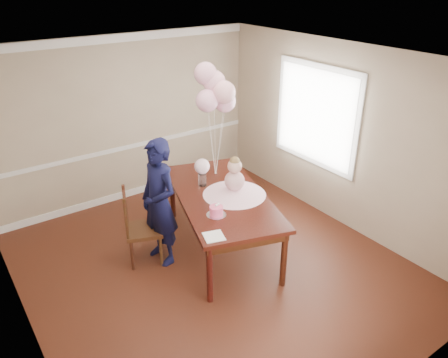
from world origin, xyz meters
TOP-DOWN VIEW (x-y plane):
  - floor at (0.00, 0.00)m, footprint 4.50×5.00m
  - ceiling at (0.00, 0.00)m, footprint 4.50×5.00m
  - wall_back at (0.00, 2.50)m, footprint 4.50×0.02m
  - wall_front at (0.00, -2.50)m, footprint 4.50×0.02m
  - wall_left at (-2.25, 0.00)m, footprint 0.02×5.00m
  - wall_right at (2.25, 0.00)m, footprint 0.02×5.00m
  - chair_rail_trim at (0.00, 2.49)m, footprint 4.50×0.02m
  - crown_molding at (0.00, 2.49)m, footprint 4.50×0.02m
  - baseboard_trim at (0.00, 2.49)m, footprint 4.50×0.02m
  - window_frame at (2.23, 0.50)m, footprint 0.02×1.66m
  - window_blinds at (2.21, 0.50)m, footprint 0.01×1.50m
  - dining_table_top at (0.35, 0.33)m, footprint 1.73×2.47m
  - table_apron at (0.35, 0.33)m, footprint 1.59×2.33m
  - table_leg_fl at (-0.40, -0.51)m, footprint 0.10×0.10m
  - table_leg_fr at (0.50, -0.79)m, footprint 0.10×0.10m
  - table_leg_bl at (0.21, 1.45)m, footprint 0.10×0.10m
  - table_leg_br at (1.10, 1.18)m, footprint 0.10×0.10m
  - baby_skirt at (0.50, 0.23)m, footprint 1.06×1.06m
  - baby_torso at (0.50, 0.23)m, footprint 0.27×0.27m
  - baby_head at (0.50, 0.23)m, footprint 0.19×0.19m
  - baby_hair at (0.50, 0.23)m, footprint 0.13×0.13m
  - cake_platter at (-0.01, -0.08)m, footprint 0.31×0.31m
  - birthday_cake at (-0.01, -0.08)m, footprint 0.21×0.21m
  - cake_flower_a at (-0.01, -0.08)m, footprint 0.03×0.03m
  - cake_flower_b at (0.03, -0.07)m, footprint 0.03×0.03m
  - rose_vase_near at (0.29, 0.70)m, footprint 0.14×0.14m
  - roses_near at (0.29, 0.70)m, footprint 0.21×0.21m
  - napkin at (-0.30, -0.46)m, footprint 0.28×0.28m
  - balloon_weight at (0.64, 0.89)m, footprint 0.06×0.06m
  - balloon_a at (0.53, 0.92)m, footprint 0.31×0.31m
  - balloon_b at (0.73, 0.80)m, footprint 0.31×0.31m
  - balloon_c at (0.70, 0.99)m, footprint 0.31×0.31m
  - balloon_d at (0.59, 1.04)m, footprint 0.31×0.31m
  - balloon_e at (0.83, 0.92)m, footprint 0.31×0.31m
  - balloon_ribbon_a at (0.59, 0.90)m, footprint 0.10×0.03m
  - balloon_ribbon_b at (0.69, 0.84)m, footprint 0.09×0.09m
  - balloon_ribbon_c at (0.67, 0.94)m, footprint 0.05×0.10m
  - balloon_ribbon_d at (0.62, 0.96)m, footprint 0.06×0.14m
  - balloon_ribbon_e at (0.73, 0.91)m, footprint 0.17×0.03m
  - dining_chair_seat at (-0.65, 0.67)m, footprint 0.60×0.60m
  - chair_leg_fl at (-0.90, 0.56)m, footprint 0.05×0.05m
  - chair_leg_fr at (-0.55, 0.42)m, footprint 0.05×0.05m
  - chair_leg_bl at (-0.76, 0.91)m, footprint 0.05×0.05m
  - chair_leg_br at (-0.41, 0.77)m, footprint 0.05×0.05m
  - chair_back_post_l at (-0.92, 0.57)m, footprint 0.05×0.05m
  - chair_back_post_r at (-0.78, 0.92)m, footprint 0.05×0.05m
  - chair_slat_low at (-0.85, 0.74)m, footprint 0.18×0.40m
  - chair_slat_mid at (-0.85, 0.74)m, footprint 0.18×0.40m
  - chair_slat_top at (-0.85, 0.74)m, footprint 0.18×0.40m
  - woman at (-0.46, 0.56)m, footprint 0.49×0.67m

SIDE VIEW (x-z plane):
  - floor at x=0.00m, z-range 0.00..0.00m
  - baseboard_trim at x=0.00m, z-range 0.00..0.12m
  - chair_leg_fl at x=-0.90m, z-range 0.00..0.45m
  - chair_leg_fr at x=-0.55m, z-range 0.00..0.45m
  - chair_leg_bl at x=-0.76m, z-range 0.00..0.45m
  - chair_leg_br at x=-0.41m, z-range 0.00..0.45m
  - table_leg_fl at x=-0.40m, z-range 0.00..0.78m
  - table_leg_fr at x=0.50m, z-range 0.00..0.78m
  - table_leg_bl at x=0.21m, z-range 0.00..0.78m
  - table_leg_br at x=1.10m, z-range 0.00..0.78m
  - dining_chair_seat at x=-0.65m, z-range 0.44..0.50m
  - chair_slat_low at x=-0.85m, z-range 0.62..0.67m
  - table_apron at x=0.35m, z-range 0.67..0.78m
  - chair_back_post_l at x=-0.92m, z-range 0.48..1.06m
  - chair_back_post_r at x=-0.78m, z-range 0.48..1.06m
  - dining_table_top at x=0.35m, z-range 0.78..0.84m
  - chair_slat_mid at x=-0.85m, z-range 0.79..0.84m
  - cake_platter at x=-0.01m, z-range 0.84..0.85m
  - napkin at x=-0.30m, z-range 0.84..0.85m
  - balloon_weight at x=0.64m, z-range 0.84..0.86m
  - woman at x=-0.46m, z-range 0.00..1.72m
  - baby_skirt at x=0.50m, z-range 0.84..0.95m
  - chair_rail_trim at x=0.00m, z-range 0.86..0.94m
  - birthday_cake at x=-0.01m, z-range 0.85..0.96m
  - rose_vase_near at x=0.29m, z-range 0.84..1.02m
  - cake_flower_a at x=-0.01m, z-range 0.96..0.99m
  - cake_flower_b at x=0.03m, z-range 0.96..0.99m
  - chair_slat_top at x=-0.85m, z-range 0.95..1.01m
  - baby_torso at x=0.50m, z-range 0.91..1.17m
  - roses_near at x=0.29m, z-range 1.02..1.24m
  - baby_head at x=0.50m, z-range 1.16..1.35m
  - balloon_ribbon_e at x=0.73m, z-range 0.86..1.73m
  - baby_hair at x=0.50m, z-range 1.25..1.39m
  - balloon_ribbon_a at x=0.59m, z-range 0.85..1.79m
  - wall_back at x=0.00m, z-range 0.00..2.70m
  - wall_front at x=0.00m, z-range 0.00..2.70m
  - wall_left at x=-2.25m, z-range 0.00..2.70m
  - wall_right at x=2.25m, z-range 0.00..2.70m
  - balloon_ribbon_b at x=0.69m, z-range 0.85..1.90m
  - balloon_ribbon_c at x=0.67m, z-range 0.85..2.01m
  - balloon_ribbon_d at x=0.62m, z-range 0.85..2.12m
  - window_frame at x=2.23m, z-range 0.77..2.33m
  - window_blinds at x=2.21m, z-range 0.85..2.25m
  - balloon_e at x=0.83m, z-range 1.74..2.06m
  - balloon_a at x=0.53m, z-range 1.80..2.11m
  - balloon_b at x=0.73m, z-range 1.91..2.23m
  - balloon_c at x=0.70m, z-range 2.02..2.34m
  - balloon_d at x=0.59m, z-range 2.14..2.45m
  - crown_molding at x=0.00m, z-range 2.57..2.69m
  - ceiling at x=0.00m, z-range 2.69..2.71m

